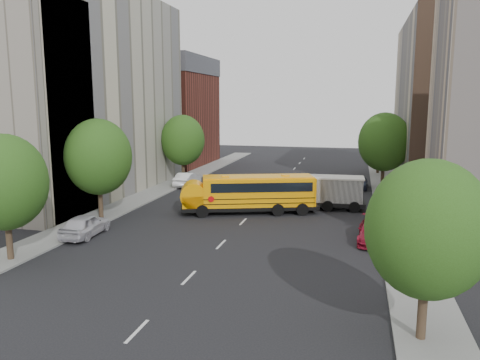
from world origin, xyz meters
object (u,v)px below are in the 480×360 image
at_px(parked_car_3, 374,231).
at_px(parked_car_4, 360,182).
at_px(street_tree_0, 4,182).
at_px(street_tree_3, 428,229).
at_px(parked_car_1, 187,179).
at_px(street_tree_2, 183,140).
at_px(street_tree_5, 379,137).
at_px(safari_truck, 327,192).
at_px(school_bus, 248,192).
at_px(street_tree_4, 384,142).
at_px(parked_car_0, 85,225).
at_px(street_tree_1, 98,157).

height_order(parked_car_3, parked_car_4, parked_car_3).
distance_m(street_tree_0, parked_car_3, 22.85).
height_order(street_tree_3, parked_car_1, street_tree_3).
relative_size(street_tree_2, parked_car_4, 2.04).
xyz_separation_m(street_tree_5, safari_truck, (-5.08, -21.92, -3.20)).
height_order(street_tree_2, parked_car_4, street_tree_2).
bearing_deg(parked_car_3, parked_car_4, 95.10).
bearing_deg(street_tree_3, school_bus, 120.78).
xyz_separation_m(street_tree_4, parked_car_3, (-1.40, -18.92, -4.37)).
height_order(street_tree_4, parked_car_4, street_tree_4).
bearing_deg(parked_car_4, street_tree_5, 81.35).
bearing_deg(parked_car_0, school_bus, -138.52).
height_order(street_tree_1, street_tree_3, street_tree_1).
bearing_deg(parked_car_3, safari_truck, 114.99).
distance_m(street_tree_1, street_tree_3, 26.08).
height_order(street_tree_4, parked_car_1, street_tree_4).
bearing_deg(parked_car_4, street_tree_2, -175.46).
xyz_separation_m(street_tree_1, safari_truck, (16.92, 8.08, -3.45)).
relative_size(street_tree_0, street_tree_4, 0.91).
relative_size(street_tree_4, parked_car_3, 1.67).
distance_m(school_bus, parked_car_1, 14.16).
xyz_separation_m(safari_truck, parked_car_3, (3.68, -9.01, -0.80)).
bearing_deg(street_tree_1, street_tree_3, -32.47).
distance_m(parked_car_1, parked_car_3, 25.29).
relative_size(safari_truck, parked_car_3, 1.40).
xyz_separation_m(street_tree_0, street_tree_3, (22.00, -4.00, -0.19)).
height_order(street_tree_1, school_bus, street_tree_1).
relative_size(street_tree_2, street_tree_3, 1.08).
relative_size(street_tree_3, safari_truck, 1.05).
height_order(street_tree_2, school_bus, street_tree_2).
bearing_deg(parked_car_4, parked_car_3, -85.26).
xyz_separation_m(parked_car_0, parked_car_1, (0.00, 19.97, -0.01)).
height_order(parked_car_1, parked_car_3, parked_car_1).
xyz_separation_m(street_tree_1, parked_car_4, (19.80, 18.74, -4.31)).
bearing_deg(street_tree_4, parked_car_3, -94.23).
relative_size(street_tree_2, parked_car_1, 1.65).
height_order(school_bus, safari_truck, school_bus).
xyz_separation_m(street_tree_2, parked_car_0, (1.40, -22.44, -4.04)).
height_order(street_tree_1, parked_car_4, street_tree_1).
distance_m(street_tree_0, parked_car_1, 25.87).
bearing_deg(parked_car_1, school_bus, 131.72).
distance_m(parked_car_0, parked_car_4, 29.59).
bearing_deg(street_tree_0, parked_car_3, 23.78).
distance_m(street_tree_1, street_tree_2, 18.00).
distance_m(street_tree_5, parked_car_0, 40.32).
relative_size(street_tree_5, parked_car_0, 1.63).
xyz_separation_m(parked_car_1, parked_car_3, (19.20, -16.46, -0.07)).
xyz_separation_m(street_tree_4, parked_car_1, (-20.60, -2.46, -4.31)).
xyz_separation_m(street_tree_0, street_tree_2, (0.00, 28.00, 0.19)).
height_order(street_tree_0, street_tree_3, street_tree_0).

